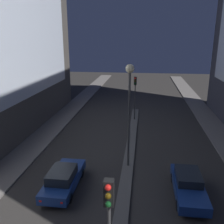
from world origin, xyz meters
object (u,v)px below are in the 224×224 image
(traffic_light_mid, at_px, (135,89))
(street_lamp, at_px, (129,93))
(traffic_light_near, at_px, (109,217))
(car_left_lane, at_px, (63,179))
(car_right_lane, at_px, (188,185))

(traffic_light_mid, bearing_deg, street_lamp, -90.00)
(traffic_light_near, xyz_separation_m, car_left_lane, (-3.90, 6.80, -3.04))
(traffic_light_near, distance_m, traffic_light_mid, 21.29)
(street_lamp, bearing_deg, car_right_lane, -38.02)
(car_right_lane, bearing_deg, car_left_lane, -177.42)
(traffic_light_mid, distance_m, car_left_lane, 15.31)
(traffic_light_mid, height_order, street_lamp, street_lamp)
(traffic_light_near, relative_size, traffic_light_mid, 1.00)
(traffic_light_mid, xyz_separation_m, car_left_lane, (-3.90, -14.49, -3.04))
(traffic_light_near, relative_size, street_lamp, 0.66)
(street_lamp, bearing_deg, car_left_lane, -138.92)
(traffic_light_mid, distance_m, street_lamp, 11.25)
(street_lamp, height_order, car_right_lane, street_lamp)
(traffic_light_near, xyz_separation_m, street_lamp, (0.00, 10.21, 1.91))
(car_left_lane, height_order, car_right_lane, car_left_lane)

